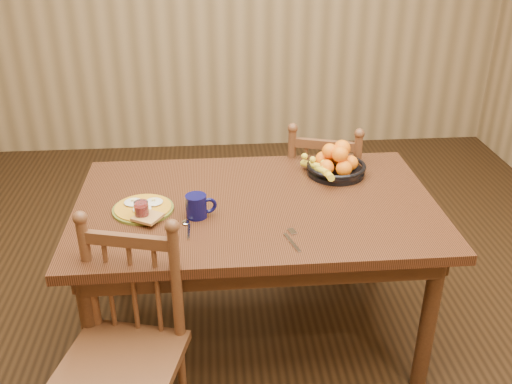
{
  "coord_description": "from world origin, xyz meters",
  "views": [
    {
      "loc": [
        -0.19,
        -2.23,
        1.95
      ],
      "look_at": [
        0.0,
        0.0,
        0.8
      ],
      "focal_mm": 40.0,
      "sensor_mm": 36.0,
      "label": 1
    }
  ],
  "objects": [
    {
      "name": "dining_table",
      "position": [
        0.0,
        0.0,
        0.67
      ],
      "size": [
        1.6,
        1.0,
        0.75
      ],
      "color": "black",
      "rests_on": "ground"
    },
    {
      "name": "spoon",
      "position": [
        -0.3,
        -0.19,
        0.75
      ],
      "size": [
        0.04,
        0.16,
        0.01
      ],
      "rotation": [
        0.0,
        0.0,
        -0.01
      ],
      "color": "silver",
      "rests_on": "dining_table"
    },
    {
      "name": "fork",
      "position": [
        0.12,
        -0.33,
        0.75
      ],
      "size": [
        0.06,
        0.18,
        0.0
      ],
      "rotation": [
        0.0,
        0.0,
        0.28
      ],
      "color": "silver",
      "rests_on": "dining_table"
    },
    {
      "name": "room",
      "position": [
        0.0,
        0.0,
        1.35
      ],
      "size": [
        4.52,
        5.02,
        2.72
      ],
      "color": "black",
      "rests_on": "ground"
    },
    {
      "name": "fruit_bowl",
      "position": [
        0.41,
        0.26,
        0.81
      ],
      "size": [
        0.32,
        0.32,
        0.17
      ],
      "color": "black",
      "rests_on": "dining_table"
    },
    {
      "name": "breakfast_plate",
      "position": [
        -0.49,
        -0.04,
        0.76
      ],
      "size": [
        0.26,
        0.31,
        0.04
      ],
      "color": "#59601E",
      "rests_on": "dining_table"
    },
    {
      "name": "chair_far",
      "position": [
        0.43,
        0.56,
        0.44
      ],
      "size": [
        0.51,
        0.5,
        0.91
      ],
      "rotation": [
        0.0,
        0.0,
        2.83
      ],
      "color": "#4D2817",
      "rests_on": "ground"
    },
    {
      "name": "chair_near",
      "position": [
        -0.54,
        -0.58,
        0.45
      ],
      "size": [
        0.51,
        0.5,
        0.93
      ],
      "rotation": [
        0.0,
        0.0,
        -0.26
      ],
      "color": "#4D2817",
      "rests_on": "ground"
    },
    {
      "name": "coffee_mug",
      "position": [
        -0.26,
        -0.11,
        0.8
      ],
      "size": [
        0.13,
        0.09,
        0.1
      ],
      "color": "#0A0934",
      "rests_on": "dining_table"
    },
    {
      "name": "juice_glass",
      "position": [
        -0.49,
        -0.13,
        0.79
      ],
      "size": [
        0.06,
        0.06,
        0.09
      ],
      "color": "silver",
      "rests_on": "dining_table"
    }
  ]
}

